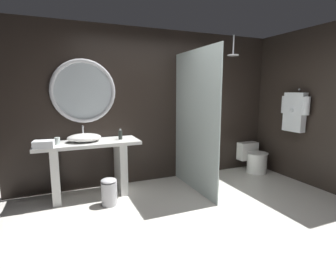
{
  "coord_description": "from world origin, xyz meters",
  "views": [
    {
      "loc": [
        -1.55,
        -2.4,
        1.59
      ],
      "look_at": [
        -0.23,
        0.72,
        1.01
      ],
      "focal_mm": 27.84,
      "sensor_mm": 36.0,
      "label": 1
    }
  ],
  "objects_px": {
    "vessel_sink": "(84,138)",
    "rain_shower_head": "(233,53)",
    "toilet": "(254,158)",
    "hanging_bathrobe": "(295,111)",
    "round_wall_mirror": "(84,91)",
    "folded_hand_towel": "(44,144)",
    "waste_bin": "(109,192)",
    "soap_dispenser": "(120,135)",
    "tumbler_cup": "(57,141)"
  },
  "relations": [
    {
      "from": "rain_shower_head",
      "to": "folded_hand_towel",
      "type": "xyz_separation_m",
      "value": [
        -3.0,
        -0.03,
        -1.32
      ]
    },
    {
      "from": "tumbler_cup",
      "to": "folded_hand_towel",
      "type": "xyz_separation_m",
      "value": [
        -0.17,
        -0.14,
        -0.0
      ]
    },
    {
      "from": "soap_dispenser",
      "to": "toilet",
      "type": "relative_size",
      "value": 0.27
    },
    {
      "from": "rain_shower_head",
      "to": "tumbler_cup",
      "type": "bearing_deg",
      "value": 177.82
    },
    {
      "from": "tumbler_cup",
      "to": "toilet",
      "type": "bearing_deg",
      "value": 0.65
    },
    {
      "from": "rain_shower_head",
      "to": "round_wall_mirror",
      "type": "bearing_deg",
      "value": 169.89
    },
    {
      "from": "round_wall_mirror",
      "to": "toilet",
      "type": "relative_size",
      "value": 1.62
    },
    {
      "from": "hanging_bathrobe",
      "to": "waste_bin",
      "type": "xyz_separation_m",
      "value": [
        -3.18,
        0.2,
        -1.04
      ]
    },
    {
      "from": "vessel_sink",
      "to": "rain_shower_head",
      "type": "relative_size",
      "value": 1.45
    },
    {
      "from": "rain_shower_head",
      "to": "waste_bin",
      "type": "distance_m",
      "value": 3.01
    },
    {
      "from": "round_wall_mirror",
      "to": "folded_hand_towel",
      "type": "xyz_separation_m",
      "value": [
        -0.58,
        -0.46,
        -0.69
      ]
    },
    {
      "from": "vessel_sink",
      "to": "waste_bin",
      "type": "height_order",
      "value": "vessel_sink"
    },
    {
      "from": "hanging_bathrobe",
      "to": "toilet",
      "type": "bearing_deg",
      "value": 111.88
    },
    {
      "from": "vessel_sink",
      "to": "rain_shower_head",
      "type": "xyz_separation_m",
      "value": [
        2.47,
        -0.17,
        1.31
      ]
    },
    {
      "from": "vessel_sink",
      "to": "hanging_bathrobe",
      "type": "xyz_separation_m",
      "value": [
        3.43,
        -0.67,
        0.34
      ]
    },
    {
      "from": "tumbler_cup",
      "to": "hanging_bathrobe",
      "type": "distance_m",
      "value": 3.86
    },
    {
      "from": "hanging_bathrobe",
      "to": "vessel_sink",
      "type": "bearing_deg",
      "value": 168.92
    },
    {
      "from": "soap_dispenser",
      "to": "waste_bin",
      "type": "distance_m",
      "value": 0.89
    },
    {
      "from": "vessel_sink",
      "to": "toilet",
      "type": "xyz_separation_m",
      "value": [
        3.17,
        -0.03,
        -0.64
      ]
    },
    {
      "from": "rain_shower_head",
      "to": "toilet",
      "type": "height_order",
      "value": "rain_shower_head"
    },
    {
      "from": "rain_shower_head",
      "to": "toilet",
      "type": "bearing_deg",
      "value": 11.87
    },
    {
      "from": "toilet",
      "to": "round_wall_mirror",
      "type": "bearing_deg",
      "value": 174.82
    },
    {
      "from": "soap_dispenser",
      "to": "hanging_bathrobe",
      "type": "relative_size",
      "value": 0.22
    },
    {
      "from": "tumbler_cup",
      "to": "hanging_bathrobe",
      "type": "xyz_separation_m",
      "value": [
        3.8,
        -0.61,
        0.35
      ]
    },
    {
      "from": "hanging_bathrobe",
      "to": "toilet",
      "type": "xyz_separation_m",
      "value": [
        -0.26,
        0.65,
        -0.98
      ]
    },
    {
      "from": "hanging_bathrobe",
      "to": "toilet",
      "type": "distance_m",
      "value": 1.2
    },
    {
      "from": "rain_shower_head",
      "to": "folded_hand_towel",
      "type": "relative_size",
      "value": 1.33
    },
    {
      "from": "folded_hand_towel",
      "to": "waste_bin",
      "type": "bearing_deg",
      "value": -18.48
    },
    {
      "from": "vessel_sink",
      "to": "round_wall_mirror",
      "type": "bearing_deg",
      "value": 79.37
    },
    {
      "from": "vessel_sink",
      "to": "hanging_bathrobe",
      "type": "relative_size",
      "value": 0.66
    },
    {
      "from": "vessel_sink",
      "to": "waste_bin",
      "type": "distance_m",
      "value": 0.88
    },
    {
      "from": "hanging_bathrobe",
      "to": "soap_dispenser",
      "type": "bearing_deg",
      "value": 167.33
    },
    {
      "from": "soap_dispenser",
      "to": "round_wall_mirror",
      "type": "relative_size",
      "value": 0.17
    },
    {
      "from": "round_wall_mirror",
      "to": "toilet",
      "type": "distance_m",
      "value": 3.4
    },
    {
      "from": "tumbler_cup",
      "to": "rain_shower_head",
      "type": "distance_m",
      "value": 3.13
    },
    {
      "from": "soap_dispenser",
      "to": "waste_bin",
      "type": "height_order",
      "value": "soap_dispenser"
    },
    {
      "from": "toilet",
      "to": "waste_bin",
      "type": "relative_size",
      "value": 1.55
    },
    {
      "from": "folded_hand_towel",
      "to": "hanging_bathrobe",
      "type": "bearing_deg",
      "value": -6.67
    },
    {
      "from": "round_wall_mirror",
      "to": "rain_shower_head",
      "type": "relative_size",
      "value": 2.88
    },
    {
      "from": "waste_bin",
      "to": "folded_hand_towel",
      "type": "distance_m",
      "value": 1.08
    },
    {
      "from": "toilet",
      "to": "waste_bin",
      "type": "height_order",
      "value": "toilet"
    },
    {
      "from": "hanging_bathrobe",
      "to": "folded_hand_towel",
      "type": "distance_m",
      "value": 4.01
    },
    {
      "from": "waste_bin",
      "to": "rain_shower_head",
      "type": "bearing_deg",
      "value": 7.62
    },
    {
      "from": "round_wall_mirror",
      "to": "waste_bin",
      "type": "bearing_deg",
      "value": -74.4
    },
    {
      "from": "toilet",
      "to": "folded_hand_towel",
      "type": "relative_size",
      "value": 2.36
    },
    {
      "from": "toilet",
      "to": "folded_hand_towel",
      "type": "bearing_deg",
      "value": -177.2
    },
    {
      "from": "vessel_sink",
      "to": "toilet",
      "type": "relative_size",
      "value": 0.81
    },
    {
      "from": "vessel_sink",
      "to": "rain_shower_head",
      "type": "height_order",
      "value": "rain_shower_head"
    },
    {
      "from": "vessel_sink",
      "to": "hanging_bathrobe",
      "type": "distance_m",
      "value": 3.51
    },
    {
      "from": "vessel_sink",
      "to": "tumbler_cup",
      "type": "xyz_separation_m",
      "value": [
        -0.37,
        -0.07,
        -0.01
      ]
    }
  ]
}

